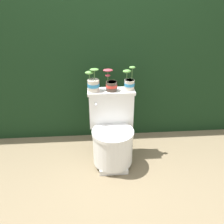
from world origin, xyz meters
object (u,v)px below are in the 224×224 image
object	(u,v)px
toilet	(112,135)
potted_plant_middle	(129,82)
potted_plant_midleft	(111,84)
potted_plant_left	(93,83)

from	to	relation	value
toilet	potted_plant_middle	xyz separation A→B (m)	(0.18, 0.15, 0.50)
potted_plant_middle	potted_plant_midleft	bearing A→B (deg)	-175.39
potted_plant_left	potted_plant_middle	world-z (taller)	potted_plant_middle
toilet	potted_plant_midleft	xyz separation A→B (m)	(-0.00, 0.14, 0.49)
toilet	potted_plant_left	bearing A→B (deg)	140.34
potted_plant_left	potted_plant_middle	xyz separation A→B (m)	(0.35, 0.01, -0.00)
potted_plant_left	potted_plant_middle	bearing A→B (deg)	1.65
potted_plant_left	potted_plant_midleft	size ratio (longest dim) A/B	1.03
toilet	potted_plant_midleft	world-z (taller)	potted_plant_midleft
potted_plant_midleft	potted_plant_middle	bearing A→B (deg)	4.61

